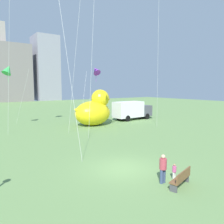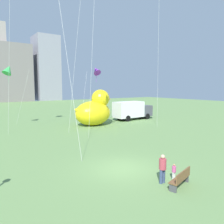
{
  "view_description": "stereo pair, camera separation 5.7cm",
  "coord_description": "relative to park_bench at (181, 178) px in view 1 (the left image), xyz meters",
  "views": [
    {
      "loc": [
        -8.27,
        -10.66,
        5.17
      ],
      "look_at": [
        3.03,
        5.52,
        2.9
      ],
      "focal_mm": 35.35,
      "sensor_mm": 36.0,
      "label": 1
    },
    {
      "loc": [
        -8.22,
        -10.7,
        5.17
      ],
      "look_at": [
        3.03,
        5.52,
        2.9
      ],
      "focal_mm": 35.35,
      "sensor_mm": 36.0,
      "label": 2
    }
  ],
  "objects": [
    {
      "name": "box_truck",
      "position": [
        13.09,
        19.59,
        0.98
      ],
      "size": [
        6.58,
        2.53,
        2.85
      ],
      "color": "white",
      "rests_on": "ground"
    },
    {
      "name": "person_adult",
      "position": [
        -0.44,
        0.87,
        0.4
      ],
      "size": [
        0.39,
        0.39,
        1.58
      ],
      "color": "#38476B",
      "rests_on": "ground"
    },
    {
      "name": "kite_purple",
      "position": [
        7.87,
        21.73,
        7.08
      ],
      "size": [
        3.29,
        3.51,
        8.35
      ],
      "color": "silver",
      "rests_on": "ground"
    },
    {
      "name": "person_child",
      "position": [
        0.42,
        0.81,
        0.02
      ],
      "size": [
        0.22,
        0.22,
        0.91
      ],
      "color": "silver",
      "rests_on": "ground"
    },
    {
      "name": "kite_green",
      "position": [
        -4.0,
        22.79,
        6.76
      ],
      "size": [
        3.16,
        3.3,
        8.0
      ],
      "color": "silver",
      "rests_on": "ground"
    },
    {
      "name": "park_bench",
      "position": [
        0.0,
        0.0,
        0.0
      ],
      "size": [
        1.79,
        0.9,
        0.9
      ],
      "color": "brown",
      "rests_on": "ground"
    },
    {
      "name": "ground_plane",
      "position": [
        -0.92,
        3.77,
        -0.48
      ],
      "size": [
        140.0,
        140.0,
        0.0
      ],
      "primitive_type": "plane",
      "color": "#668A4E"
    },
    {
      "name": "giant_inflatable_duck",
      "position": [
        5.6,
        18.5,
        1.56
      ],
      "size": [
        5.77,
        3.7,
        4.79
      ],
      "color": "yellow",
      "rests_on": "ground"
    }
  ]
}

